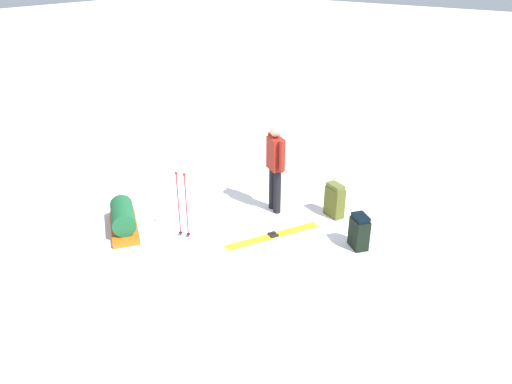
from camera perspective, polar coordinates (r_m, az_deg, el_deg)
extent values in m
plane|color=white|center=(8.84, 0.00, -4.08)|extent=(80.00, 80.00, 0.00)
cylinder|color=black|center=(9.30, 1.93, 0.50)|extent=(0.14, 0.14, 0.85)
cylinder|color=black|center=(9.14, 2.47, 0.00)|extent=(0.14, 0.14, 0.85)
cube|color=maroon|center=(8.93, 2.28, 4.44)|extent=(0.40, 0.36, 0.60)
cylinder|color=maroon|center=(9.12, 1.62, 5.13)|extent=(0.09, 0.09, 0.58)
cylinder|color=maroon|center=(8.72, 2.97, 4.09)|extent=(0.09, 0.09, 0.58)
sphere|color=tan|center=(8.78, 2.33, 7.11)|extent=(0.22, 0.22, 0.22)
cube|color=gold|center=(8.53, 2.15, -5.23)|extent=(0.82, 1.64, 0.02)
cube|color=black|center=(8.52, 2.16, -5.09)|extent=(0.12, 0.15, 0.03)
cube|color=gold|center=(8.60, 1.83, -4.92)|extent=(0.82, 1.64, 0.02)
cube|color=black|center=(8.59, 1.83, -4.78)|extent=(0.12, 0.15, 0.03)
cube|color=black|center=(8.31, 11.81, -4.72)|extent=(0.41, 0.38, 0.52)
cube|color=black|center=(8.16, 12.00, -2.90)|extent=(0.37, 0.35, 0.08)
cube|color=#4D521C|center=(9.19, 9.05, -1.16)|extent=(0.42, 0.33, 0.57)
cube|color=#545D26|center=(9.05, 9.19, 0.66)|extent=(0.38, 0.30, 0.08)
cylinder|color=maroon|center=(8.34, -8.03, -1.78)|extent=(0.02, 0.02, 1.15)
sphere|color=#A51919|center=(8.08, -8.30, 2.02)|extent=(0.05, 0.05, 0.05)
cylinder|color=black|center=(8.59, -7.82, -4.83)|extent=(0.07, 0.07, 0.01)
cylinder|color=maroon|center=(8.41, -8.93, -1.61)|extent=(0.02, 0.02, 1.15)
sphere|color=#A51919|center=(8.15, -9.22, 2.17)|extent=(0.05, 0.05, 0.05)
cylinder|color=black|center=(8.66, -8.70, -4.64)|extent=(0.07, 0.07, 0.01)
cube|color=#E25C14|center=(9.04, -14.96, -3.98)|extent=(1.25, 1.07, 0.09)
cylinder|color=#195830|center=(8.93, -15.14, -2.61)|extent=(0.92, 0.82, 0.40)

